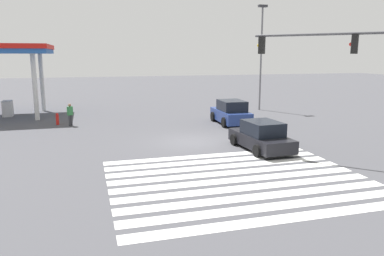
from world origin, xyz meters
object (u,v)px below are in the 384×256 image
object	(u,v)px
car_2	(261,137)
car_0	(231,113)
pedestrian	(70,114)
fire_hydrant	(57,119)
traffic_signal_mast	(351,66)
street_light_pole_a	(261,49)

from	to	relation	value
car_2	car_0	bearing A→B (deg)	-13.01
pedestrian	fire_hydrant	size ratio (longest dim) A/B	1.86
car_2	pedestrian	world-z (taller)	pedestrian
car_2	fire_hydrant	bearing A→B (deg)	42.47
pedestrian	fire_hydrant	world-z (taller)	pedestrian
traffic_signal_mast	street_light_pole_a	distance (m)	17.10
traffic_signal_mast	fire_hydrant	size ratio (longest dim) A/B	7.16
pedestrian	street_light_pole_a	bearing A→B (deg)	58.47
car_0	car_2	bearing A→B (deg)	171.93
car_0	car_2	distance (m)	7.70
street_light_pole_a	fire_hydrant	bearing A→B (deg)	-170.48
pedestrian	fire_hydrant	distance (m)	1.26
car_2	street_light_pole_a	world-z (taller)	street_light_pole_a
car_2	traffic_signal_mast	bearing A→B (deg)	-141.63
traffic_signal_mast	fire_hydrant	bearing A→B (deg)	-0.09
fire_hydrant	pedestrian	bearing A→B (deg)	-37.87
car_0	pedestrian	bearing A→B (deg)	80.02
pedestrian	car_2	bearing A→B (deg)	1.28
traffic_signal_mast	street_light_pole_a	world-z (taller)	street_light_pole_a
car_0	car_2	xyz separation A→B (m)	(-1.30, -7.59, -0.11)
car_0	pedestrian	distance (m)	11.53
car_2	pedestrian	bearing A→B (deg)	41.94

